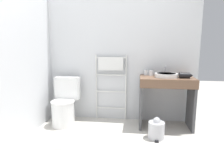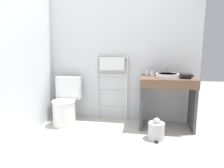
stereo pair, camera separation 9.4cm
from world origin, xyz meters
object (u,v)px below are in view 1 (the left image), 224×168
(toilet, at_px, (65,104))
(cup_near_edge, at_px, (151,73))
(sink_basin, at_px, (166,75))
(hair_dryer, at_px, (185,75))
(towel_radiator, at_px, (111,72))
(trash_bin, at_px, (156,129))
(cup_near_wall, at_px, (146,72))

(toilet, distance_m, cup_near_edge, 1.54)
(toilet, bearing_deg, sink_basin, 2.76)
(sink_basin, bearing_deg, hair_dryer, -13.31)
(hair_dryer, bearing_deg, towel_radiator, 165.88)
(towel_radiator, bearing_deg, cup_near_edge, -5.54)
(towel_radiator, distance_m, trash_bin, 1.24)
(cup_near_wall, distance_m, cup_near_edge, 0.09)
(sink_basin, bearing_deg, towel_radiator, 165.64)
(towel_radiator, height_order, hair_dryer, towel_radiator)
(toilet, xyz_separation_m, trash_bin, (1.49, -0.37, -0.21))
(hair_dryer, xyz_separation_m, trash_bin, (-0.43, -0.38, -0.74))
(towel_radiator, distance_m, cup_near_edge, 0.69)
(towel_radiator, height_order, cup_near_edge, towel_radiator)
(toilet, distance_m, trash_bin, 1.55)
(toilet, height_order, towel_radiator, towel_radiator)
(sink_basin, bearing_deg, toilet, -177.24)
(toilet, xyz_separation_m, towel_radiator, (0.74, 0.31, 0.52))
(sink_basin, distance_m, cup_near_wall, 0.37)
(cup_near_wall, bearing_deg, toilet, -167.92)
(cup_near_edge, height_order, trash_bin, cup_near_edge)
(toilet, bearing_deg, towel_radiator, 22.86)
(hair_dryer, height_order, trash_bin, hair_dryer)
(cup_near_wall, bearing_deg, hair_dryer, -25.57)
(towel_radiator, xyz_separation_m, cup_near_wall, (0.61, -0.02, 0.01))
(hair_dryer, relative_size, trash_bin, 0.63)
(cup_near_wall, bearing_deg, cup_near_edge, -28.89)
(sink_basin, distance_m, cup_near_edge, 0.28)
(trash_bin, bearing_deg, hair_dryer, 41.52)
(towel_radiator, relative_size, hair_dryer, 5.80)
(towel_radiator, bearing_deg, trash_bin, -42.16)
(sink_basin, height_order, hair_dryer, hair_dryer)
(toilet, distance_m, towel_radiator, 0.96)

